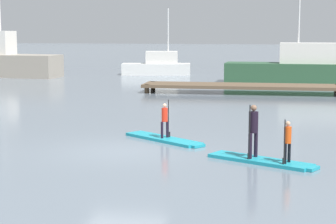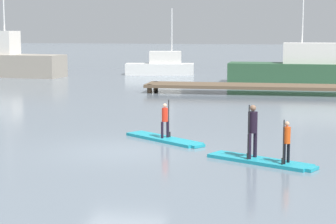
{
  "view_description": "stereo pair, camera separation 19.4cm",
  "coord_description": "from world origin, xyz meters",
  "views": [
    {
      "loc": [
        4.4,
        -17.97,
        3.81
      ],
      "look_at": [
        1.19,
        1.23,
        1.09
      ],
      "focal_mm": 64.97,
      "sensor_mm": 36.0,
      "label": 1
    },
    {
      "loc": [
        4.59,
        -17.94,
        3.81
      ],
      "look_at": [
        1.19,
        1.23,
        1.09
      ],
      "focal_mm": 64.97,
      "sensor_mm": 36.0,
      "label": 2
    }
  ],
  "objects": [
    {
      "name": "paddleboard_far",
      "position": [
        4.25,
        -0.9,
        0.05
      ],
      "size": [
        3.16,
        2.13,
        0.1
      ],
      "color": "#1E9EB2",
      "rests_on": "ground"
    },
    {
      "name": "fishing_boat_white_large",
      "position": [
        6.56,
        24.44,
        0.99
      ],
      "size": [
        10.14,
        2.74,
        9.65
      ],
      "color": "#2D5638",
      "rests_on": "ground"
    },
    {
      "name": "motor_boat_small_navy",
      "position": [
        -4.48,
        30.09,
        0.72
      ],
      "size": [
        5.63,
        2.41,
        5.29
      ],
      "color": "silver",
      "rests_on": "ground"
    },
    {
      "name": "floating_dock",
      "position": [
        2.84,
        17.43,
        0.41
      ],
      "size": [
        11.51,
        2.48,
        0.5
      ],
      "color": "brown",
      "rests_on": "ground"
    },
    {
      "name": "paddler_adult",
      "position": [
        3.98,
        -0.76,
        0.97
      ],
      "size": [
        0.37,
        0.44,
        1.55
      ],
      "color": "black",
      "rests_on": "paddleboard_far"
    },
    {
      "name": "paddleboard_near",
      "position": [
        0.95,
        1.95,
        0.05
      ],
      "size": [
        3.01,
        2.53,
        0.1
      ],
      "color": "#1E9EB2",
      "rests_on": "ground"
    },
    {
      "name": "paddler_child_front",
      "position": [
        4.93,
        -1.29,
        0.76
      ],
      "size": [
        0.28,
        0.37,
        1.23
      ],
      "color": "black",
      "rests_on": "paddleboard_far"
    },
    {
      "name": "paddler_child_solo",
      "position": [
        0.96,
        1.95,
        0.76
      ],
      "size": [
        0.31,
        0.35,
        1.29
      ],
      "color": "black",
      "rests_on": "paddleboard_near"
    },
    {
      "name": "ground_plane",
      "position": [
        0.0,
        0.0,
        0.0
      ],
      "size": [
        240.0,
        240.0,
        0.0
      ],
      "primitive_type": "plane",
      "color": "slate"
    }
  ]
}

